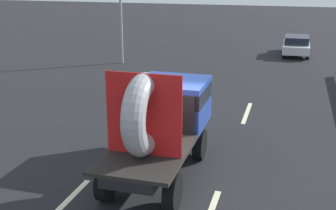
% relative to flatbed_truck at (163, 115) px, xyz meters
% --- Properties ---
extents(ground_plane, '(120.00, 120.00, 0.00)m').
position_rel_flatbed_truck_xyz_m(ground_plane, '(0.20, -0.38, -1.61)').
color(ground_plane, black).
extents(flatbed_truck, '(2.02, 4.90, 3.18)m').
position_rel_flatbed_truck_xyz_m(flatbed_truck, '(0.00, 0.00, 0.00)').
color(flatbed_truck, black).
rests_on(flatbed_truck, ground_plane).
extents(distant_sedan, '(1.67, 3.89, 1.27)m').
position_rel_flatbed_truck_xyz_m(distant_sedan, '(3.51, 18.98, -0.93)').
color(distant_sedan, black).
rests_on(distant_sedan, ground_plane).
extents(traffic_light, '(0.42, 0.36, 5.53)m').
position_rel_flatbed_truck_xyz_m(traffic_light, '(-6.63, 13.41, 2.01)').
color(traffic_light, gray).
rests_on(traffic_light, ground_plane).
extents(lane_dash_left_near, '(0.16, 2.37, 0.01)m').
position_rel_flatbed_truck_xyz_m(lane_dash_left_near, '(-1.75, -2.50, -1.61)').
color(lane_dash_left_near, beige).
rests_on(lane_dash_left_near, ground_plane).
extents(lane_dash_left_far, '(0.16, 2.54, 0.01)m').
position_rel_flatbed_truck_xyz_m(lane_dash_left_far, '(-1.75, 5.66, -1.61)').
color(lane_dash_left_far, beige).
rests_on(lane_dash_left_far, ground_plane).
extents(lane_dash_right_far, '(0.16, 2.72, 0.01)m').
position_rel_flatbed_truck_xyz_m(lane_dash_right_far, '(1.75, 5.76, -1.61)').
color(lane_dash_right_far, beige).
rests_on(lane_dash_right_far, ground_plane).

